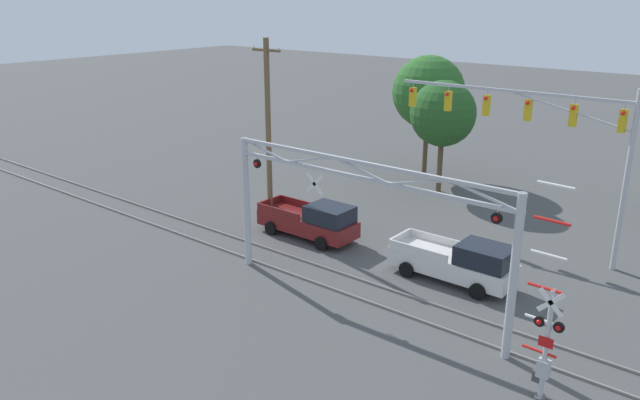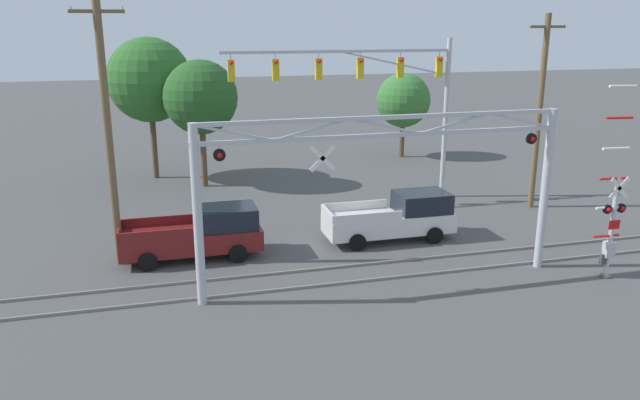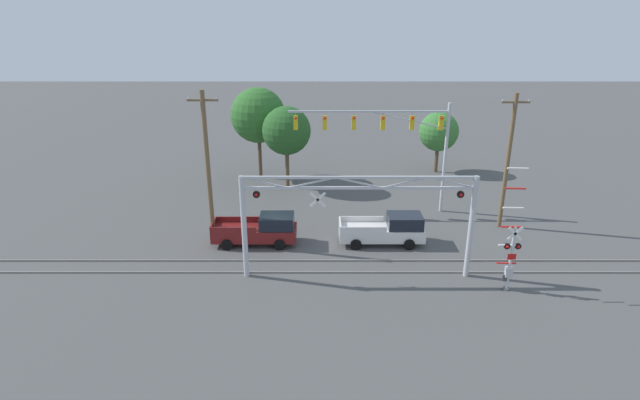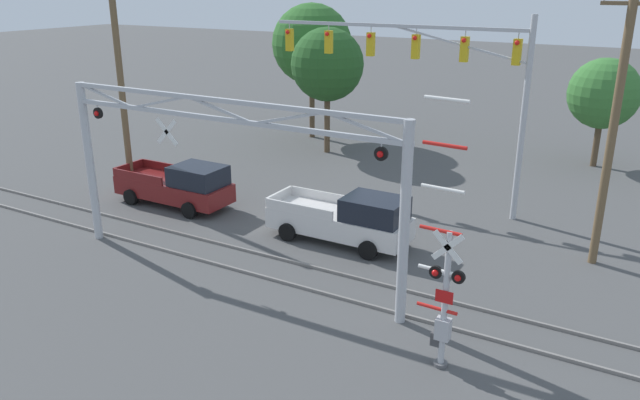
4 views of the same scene
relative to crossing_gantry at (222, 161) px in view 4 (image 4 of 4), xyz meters
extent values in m
cube|color=gray|center=(0.01, 0.28, -3.80)|extent=(80.00, 0.08, 0.10)
cube|color=gray|center=(0.01, 1.72, -3.80)|extent=(80.00, 0.08, 0.10)
cylinder|color=#B7BABF|center=(-6.08, 0.00, -0.94)|extent=(0.30, 0.30, 5.81)
cylinder|color=#B7BABF|center=(6.11, 0.00, -0.94)|extent=(0.30, 0.30, 5.81)
cube|color=#B7BABF|center=(0.01, 0.00, 1.32)|extent=(12.49, 0.14, 0.14)
cube|color=#B7BABF|center=(0.01, 0.00, 1.89)|extent=(12.49, 0.14, 0.14)
cube|color=#B7BABF|center=(-4.87, 0.00, 1.61)|extent=(2.46, 0.08, 0.65)
cube|color=#B7BABF|center=(-2.43, 0.00, 1.61)|extent=(2.46, 0.08, 0.65)
cube|color=#B7BABF|center=(0.01, 0.00, 1.61)|extent=(2.46, 0.08, 0.65)
cube|color=#B7BABF|center=(2.45, 0.00, 1.61)|extent=(2.46, 0.08, 0.65)
cube|color=#B7BABF|center=(4.89, 0.00, 1.61)|extent=(2.46, 0.08, 0.65)
cylinder|color=black|center=(-5.34, 0.00, 0.96)|extent=(0.38, 0.10, 0.38)
sphere|color=red|center=(-5.34, -0.07, 0.96)|extent=(0.18, 0.18, 0.18)
cylinder|color=#B7BABF|center=(-5.34, 0.00, 1.20)|extent=(0.04, 0.04, 0.10)
cylinder|color=black|center=(5.36, 0.00, 0.96)|extent=(0.38, 0.10, 0.38)
sphere|color=red|center=(5.36, -0.07, 0.96)|extent=(0.18, 0.18, 0.18)
cylinder|color=#B7BABF|center=(5.36, 0.00, 1.20)|extent=(0.04, 0.04, 0.10)
cube|color=white|center=(-2.12, -0.10, 0.70)|extent=(0.88, 0.03, 0.88)
cube|color=white|center=(-2.12, -0.10, 0.70)|extent=(0.88, 0.03, 0.88)
cylinder|color=black|center=(-2.12, -0.12, 0.70)|extent=(0.04, 0.04, 0.02)
cylinder|color=#B7BABF|center=(7.85, -1.50, -2.03)|extent=(0.16, 0.16, 3.63)
cylinder|color=#59595B|center=(7.85, -1.50, -3.80)|extent=(0.35, 0.35, 0.10)
cube|color=white|center=(7.85, -1.61, -0.57)|extent=(0.78, 0.03, 0.78)
cube|color=white|center=(7.85, -1.61, -0.57)|extent=(0.78, 0.03, 0.78)
cylinder|color=black|center=(7.85, -1.64, -0.57)|extent=(0.04, 0.04, 0.02)
cylinder|color=black|center=(7.57, -1.50, -1.32)|extent=(0.32, 0.09, 0.32)
sphere|color=red|center=(7.57, -1.56, -1.32)|extent=(0.16, 0.16, 0.16)
cylinder|color=black|center=(8.13, -1.50, -1.32)|extent=(0.32, 0.09, 0.32)
sphere|color=red|center=(8.13, -1.56, -1.32)|extent=(0.16, 0.16, 0.16)
cube|color=#B7BABF|center=(7.85, -1.50, -1.32)|extent=(0.64, 0.06, 0.06)
cube|color=red|center=(7.85, -1.60, -1.87)|extent=(0.44, 0.02, 0.32)
cube|color=#B2B2B7|center=(7.85, -1.50, -2.80)|extent=(0.36, 0.28, 0.56)
cylinder|color=red|center=(7.66, -1.50, -2.29)|extent=(1.03, 0.09, 0.11)
cylinder|color=white|center=(7.64, -1.50, -1.26)|extent=(1.03, 0.09, 0.11)
cylinder|color=red|center=(7.61, -1.50, -0.24)|extent=(1.03, 0.09, 0.11)
cylinder|color=white|center=(7.59, -1.50, 0.79)|extent=(1.03, 0.09, 0.11)
cylinder|color=red|center=(7.57, -1.50, 1.81)|extent=(1.03, 0.09, 0.11)
cylinder|color=white|center=(7.55, -1.50, 2.83)|extent=(1.03, 0.09, 0.11)
cube|color=#3F3F42|center=(7.68, -1.50, -3.15)|extent=(0.24, 0.12, 0.36)
cylinder|color=#B7BABF|center=(6.91, 9.76, 0.14)|extent=(0.24, 0.24, 7.98)
cube|color=#B7BABF|center=(1.36, 9.76, 3.53)|extent=(11.10, 0.14, 0.14)
cube|color=#B7BABF|center=(4.13, 9.76, 2.93)|extent=(5.57, 0.08, 1.28)
cylinder|color=#B7BABF|center=(-3.70, 9.76, 3.38)|extent=(0.04, 0.04, 0.30)
cube|color=gold|center=(-3.70, 9.76, 2.74)|extent=(0.30, 0.26, 0.97)
sphere|color=red|center=(-3.70, 9.59, 3.10)|extent=(0.18, 0.18, 0.18)
cylinder|color=#B7BABF|center=(-1.67, 9.76, 3.38)|extent=(0.04, 0.04, 0.30)
cube|color=gold|center=(-1.67, 9.76, 2.74)|extent=(0.30, 0.26, 0.97)
sphere|color=red|center=(-1.67, 9.59, 3.10)|extent=(0.18, 0.18, 0.18)
cylinder|color=#B7BABF|center=(0.35, 9.76, 3.38)|extent=(0.04, 0.04, 0.30)
cube|color=gold|center=(0.35, 9.76, 2.74)|extent=(0.30, 0.26, 0.97)
sphere|color=red|center=(0.35, 9.59, 3.10)|extent=(0.18, 0.18, 0.18)
cylinder|color=#B7BABF|center=(2.37, 9.76, 3.38)|extent=(0.04, 0.04, 0.30)
cube|color=gold|center=(2.37, 9.76, 2.74)|extent=(0.30, 0.26, 0.97)
sphere|color=red|center=(2.37, 9.59, 3.10)|extent=(0.18, 0.18, 0.18)
cylinder|color=#B7BABF|center=(4.39, 9.76, 3.38)|extent=(0.04, 0.04, 0.30)
cube|color=gold|center=(4.39, 9.76, 2.74)|extent=(0.30, 0.26, 0.97)
sphere|color=red|center=(4.39, 9.59, 3.10)|extent=(0.18, 0.18, 0.18)
cylinder|color=#B7BABF|center=(6.41, 9.76, 3.38)|extent=(0.04, 0.04, 0.30)
cube|color=gold|center=(6.41, 9.76, 2.74)|extent=(0.30, 0.26, 0.97)
sphere|color=red|center=(6.41, 9.59, 3.10)|extent=(0.18, 0.18, 0.18)
cube|color=silver|center=(1.87, 4.22, -3.12)|extent=(5.32, 1.80, 0.77)
cube|color=black|center=(3.30, 4.22, -2.33)|extent=(2.14, 1.66, 0.81)
cube|color=silver|center=(0.70, 3.36, -2.55)|extent=(2.78, 0.08, 0.37)
cube|color=silver|center=(0.70, 5.08, -2.55)|extent=(2.78, 0.08, 0.37)
cube|color=silver|center=(-0.74, 4.22, -2.55)|extent=(0.10, 1.72, 0.37)
cylinder|color=black|center=(3.51, 3.31, -3.51)|extent=(0.68, 0.24, 0.68)
cylinder|color=black|center=(3.51, 5.13, -3.51)|extent=(0.68, 0.24, 0.68)
cylinder|color=black|center=(0.22, 3.31, -3.51)|extent=(0.68, 0.24, 0.68)
cylinder|color=black|center=(0.22, 5.13, -3.51)|extent=(0.68, 0.24, 0.68)
cube|color=maroon|center=(-6.13, 4.18, -3.12)|extent=(5.27, 1.80, 0.77)
cube|color=black|center=(-4.70, 4.18, -2.33)|extent=(2.12, 1.66, 0.81)
cube|color=maroon|center=(-7.29, 3.32, -2.55)|extent=(2.75, 0.08, 0.37)
cube|color=maroon|center=(-7.29, 5.04, -2.55)|extent=(2.75, 0.08, 0.37)
cube|color=maroon|center=(-8.71, 4.18, -2.55)|extent=(0.10, 1.72, 0.37)
cylinder|color=black|center=(-4.49, 3.27, -3.51)|extent=(0.68, 0.24, 0.68)
cylinder|color=black|center=(-4.49, 5.09, -3.51)|extent=(0.68, 0.24, 0.68)
cylinder|color=black|center=(-7.76, 3.27, -3.51)|extent=(0.68, 0.24, 0.68)
cylinder|color=black|center=(-7.76, 5.09, -3.51)|extent=(0.68, 0.24, 0.68)
cylinder|color=brown|center=(-8.77, 4.30, 0.96)|extent=(0.28, 0.28, 9.62)
cylinder|color=brown|center=(10.29, 6.91, 0.69)|extent=(0.28, 0.28, 9.08)
cube|color=brown|center=(10.29, 6.91, 4.63)|extent=(1.80, 0.12, 0.12)
cylinder|color=brown|center=(8.68, 19.56, -2.58)|extent=(0.32, 0.32, 2.54)
sphere|color=#387533|center=(8.68, 19.56, -0.07)|extent=(3.54, 3.54, 3.54)
cylinder|color=brown|center=(-7.28, 17.77, -1.87)|extent=(0.32, 0.32, 3.95)
sphere|color=#2D6628|center=(-7.28, 17.77, 1.74)|extent=(4.70, 4.70, 4.70)
cylinder|color=brown|center=(-4.71, 15.07, -2.11)|extent=(0.32, 0.32, 3.48)
sphere|color=#265623|center=(-4.71, 15.07, 1.01)|extent=(3.94, 3.94, 3.94)
camera|label=1|loc=(12.75, -18.11, 7.78)|focal=35.00mm
camera|label=2|loc=(-7.15, -18.64, 4.81)|focal=35.00mm
camera|label=3|loc=(-2.00, -24.55, 9.79)|focal=28.00mm
camera|label=4|loc=(11.89, -14.60, 5.28)|focal=35.00mm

